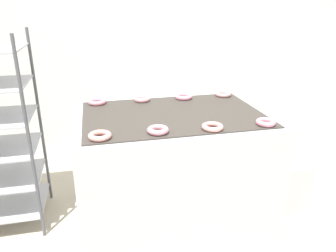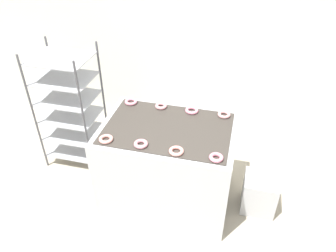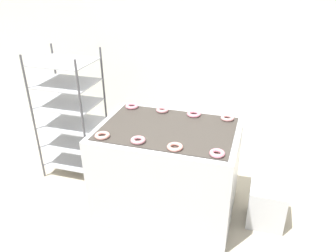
{
  "view_description": "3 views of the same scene",
  "coord_description": "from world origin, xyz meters",
  "px_view_note": "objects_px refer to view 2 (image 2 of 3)",
  "views": [
    {
      "loc": [
        -0.52,
        -1.37,
        1.68
      ],
      "look_at": [
        0.0,
        0.87,
        0.8
      ],
      "focal_mm": 35.0,
      "sensor_mm": 36.0,
      "label": 1
    },
    {
      "loc": [
        0.63,
        -1.81,
        2.83
      ],
      "look_at": [
        0.0,
        0.72,
        0.97
      ],
      "focal_mm": 35.0,
      "sensor_mm": 36.0,
      "label": 2
    },
    {
      "loc": [
        0.78,
        -1.9,
        2.35
      ],
      "look_at": [
        0.0,
        0.72,
        0.97
      ],
      "focal_mm": 35.0,
      "sensor_mm": 36.0,
      "label": 3
    }
  ],
  "objects_px": {
    "donut_near_left": "(106,139)",
    "donut_far_right": "(224,115)",
    "donut_far_midleft": "(161,106)",
    "fryer_machine": "(168,164)",
    "glaze_bin": "(259,193)",
    "donut_near_midright": "(176,151)",
    "donut_near_midleft": "(141,144)",
    "donut_far_left": "(131,102)",
    "donut_far_midright": "(192,110)",
    "baking_rack_cart": "(70,107)",
    "donut_near_right": "(216,158)"
  },
  "relations": [
    {
      "from": "glaze_bin",
      "to": "donut_far_midright",
      "type": "height_order",
      "value": "donut_far_midright"
    },
    {
      "from": "baking_rack_cart",
      "to": "donut_far_left",
      "type": "distance_m",
      "value": 0.82
    },
    {
      "from": "glaze_bin",
      "to": "donut_near_midright",
      "type": "height_order",
      "value": "donut_near_midright"
    },
    {
      "from": "donut_near_left",
      "to": "donut_far_right",
      "type": "height_order",
      "value": "same"
    },
    {
      "from": "donut_near_right",
      "to": "donut_far_midleft",
      "type": "height_order",
      "value": "same"
    },
    {
      "from": "donut_far_midleft",
      "to": "donut_far_right",
      "type": "bearing_deg",
      "value": -0.21
    },
    {
      "from": "baking_rack_cart",
      "to": "donut_near_right",
      "type": "xyz_separation_m",
      "value": [
        1.81,
        -0.74,
        0.21
      ]
    },
    {
      "from": "donut_near_right",
      "to": "donut_far_right",
      "type": "distance_m",
      "value": 0.69
    },
    {
      "from": "donut_near_midright",
      "to": "donut_far_midleft",
      "type": "height_order",
      "value": "donut_far_midleft"
    },
    {
      "from": "baking_rack_cart",
      "to": "donut_far_midright",
      "type": "xyz_separation_m",
      "value": [
        1.47,
        -0.04,
        0.21
      ]
    },
    {
      "from": "fryer_machine",
      "to": "donut_near_midright",
      "type": "xyz_separation_m",
      "value": [
        0.16,
        -0.35,
        0.49
      ]
    },
    {
      "from": "donut_near_midright",
      "to": "donut_far_left",
      "type": "height_order",
      "value": "donut_far_left"
    },
    {
      "from": "donut_far_midleft",
      "to": "donut_near_midleft",
      "type": "bearing_deg",
      "value": -90.7
    },
    {
      "from": "baking_rack_cart",
      "to": "donut_near_right",
      "type": "height_order",
      "value": "baking_rack_cart"
    },
    {
      "from": "donut_near_midright",
      "to": "donut_far_left",
      "type": "distance_m",
      "value": 0.97
    },
    {
      "from": "fryer_machine",
      "to": "baking_rack_cart",
      "type": "bearing_deg",
      "value": 163.43
    },
    {
      "from": "donut_near_right",
      "to": "donut_far_right",
      "type": "height_order",
      "value": "donut_near_right"
    },
    {
      "from": "donut_near_midright",
      "to": "donut_far_left",
      "type": "xyz_separation_m",
      "value": [
        -0.67,
        0.7,
        0.0
      ]
    },
    {
      "from": "glaze_bin",
      "to": "donut_near_right",
      "type": "distance_m",
      "value": 0.99
    },
    {
      "from": "fryer_machine",
      "to": "donut_near_left",
      "type": "height_order",
      "value": "donut_near_left"
    },
    {
      "from": "baking_rack_cart",
      "to": "donut_near_left",
      "type": "xyz_separation_m",
      "value": [
        0.79,
        -0.72,
        0.21
      ]
    },
    {
      "from": "baking_rack_cart",
      "to": "donut_near_midright",
      "type": "distance_m",
      "value": 1.65
    },
    {
      "from": "donut_near_midleft",
      "to": "donut_far_left",
      "type": "height_order",
      "value": "donut_near_midleft"
    },
    {
      "from": "donut_far_midleft",
      "to": "donut_far_right",
      "type": "relative_size",
      "value": 0.98
    },
    {
      "from": "baking_rack_cart",
      "to": "glaze_bin",
      "type": "relative_size",
      "value": 3.58
    },
    {
      "from": "donut_near_left",
      "to": "donut_far_midleft",
      "type": "relative_size",
      "value": 1.05
    },
    {
      "from": "fryer_machine",
      "to": "donut_far_midleft",
      "type": "xyz_separation_m",
      "value": [
        -0.16,
        0.35,
        0.49
      ]
    },
    {
      "from": "donut_near_left",
      "to": "fryer_machine",
      "type": "bearing_deg",
      "value": 33.51
    },
    {
      "from": "donut_near_midleft",
      "to": "donut_far_left",
      "type": "distance_m",
      "value": 0.76
    },
    {
      "from": "donut_far_right",
      "to": "donut_near_midright",
      "type": "bearing_deg",
      "value": -116.73
    },
    {
      "from": "glaze_bin",
      "to": "donut_near_left",
      "type": "xyz_separation_m",
      "value": [
        -1.5,
        -0.41,
        0.76
      ]
    },
    {
      "from": "fryer_machine",
      "to": "glaze_bin",
      "type": "distance_m",
      "value": 1.03
    },
    {
      "from": "baking_rack_cart",
      "to": "donut_far_midleft",
      "type": "xyz_separation_m",
      "value": [
        1.13,
        -0.04,
        0.21
      ]
    },
    {
      "from": "donut_far_right",
      "to": "donut_far_midleft",
      "type": "bearing_deg",
      "value": 179.79
    },
    {
      "from": "donut_near_left",
      "to": "donut_far_left",
      "type": "bearing_deg",
      "value": 89.68
    },
    {
      "from": "donut_near_midleft",
      "to": "donut_far_left",
      "type": "relative_size",
      "value": 0.95
    },
    {
      "from": "fryer_machine",
      "to": "donut_far_left",
      "type": "xyz_separation_m",
      "value": [
        -0.51,
        0.35,
        0.49
      ]
    },
    {
      "from": "donut_far_right",
      "to": "donut_far_midright",
      "type": "bearing_deg",
      "value": -179.65
    },
    {
      "from": "donut_far_left",
      "to": "donut_far_midright",
      "type": "distance_m",
      "value": 0.68
    },
    {
      "from": "donut_far_left",
      "to": "donut_far_right",
      "type": "bearing_deg",
      "value": -0.44
    },
    {
      "from": "donut_far_left",
      "to": "glaze_bin",
      "type": "bearing_deg",
      "value": -10.62
    },
    {
      "from": "glaze_bin",
      "to": "donut_far_midleft",
      "type": "xyz_separation_m",
      "value": [
        -1.15,
        0.28,
        0.76
      ]
    },
    {
      "from": "donut_near_left",
      "to": "donut_far_right",
      "type": "relative_size",
      "value": 1.02
    },
    {
      "from": "donut_near_right",
      "to": "donut_near_midleft",
      "type": "bearing_deg",
      "value": 178.23
    },
    {
      "from": "donut_near_midright",
      "to": "donut_near_midleft",
      "type": "bearing_deg",
      "value": 177.04
    },
    {
      "from": "baking_rack_cart",
      "to": "glaze_bin",
      "type": "distance_m",
      "value": 2.37
    },
    {
      "from": "donut_near_left",
      "to": "donut_far_left",
      "type": "relative_size",
      "value": 0.98
    },
    {
      "from": "glaze_bin",
      "to": "donut_far_midleft",
      "type": "height_order",
      "value": "donut_far_midleft"
    },
    {
      "from": "fryer_machine",
      "to": "donut_near_left",
      "type": "bearing_deg",
      "value": -146.49
    },
    {
      "from": "donut_near_midright",
      "to": "donut_far_midleft",
      "type": "relative_size",
      "value": 1.05
    }
  ]
}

